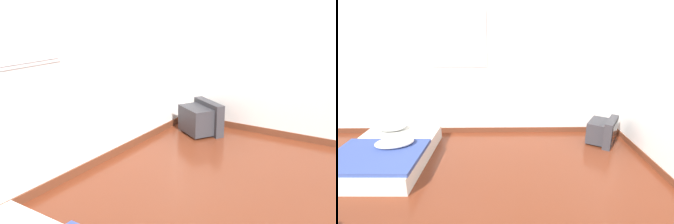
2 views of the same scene
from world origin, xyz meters
TOP-DOWN VIEW (x-y plane):
  - wall_back at (-0.00, 2.87)m, footprint 8.05×0.08m
  - crt_tv at (2.40, 2.35)m, footprint 0.63×0.68m

SIDE VIEW (x-z plane):
  - crt_tv at x=2.40m, z-range -0.01..0.43m
  - wall_back at x=0.00m, z-range -0.01..2.59m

